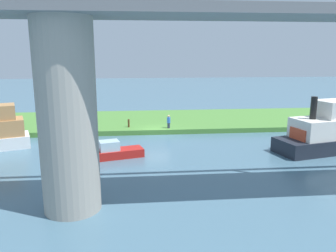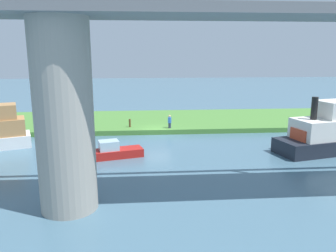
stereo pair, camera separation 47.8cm
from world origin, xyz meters
name	(u,v)px [view 1 (the left image)]	position (x,y,z in m)	size (l,w,h in m)	color
ground_plane	(157,135)	(0.00, 0.00, 0.00)	(160.00, 160.00, 0.00)	#476B7F
grassy_bank	(154,121)	(0.00, -6.00, 0.25)	(80.00, 12.00, 0.50)	#4C8438
bridge_pylon	(68,118)	(5.56, 16.01, 4.94)	(2.96, 2.96, 9.87)	#9E998E
bridge_span	(60,5)	(5.56, 16.00, 10.37)	(74.88, 4.30, 3.25)	slate
person_on_bank	(169,121)	(-1.24, -0.81, 1.20)	(0.50, 0.50, 1.39)	#2D334C
mooring_post	(129,123)	(2.91, -1.68, 0.93)	(0.20, 0.20, 0.85)	brown
motorboat_white	(332,130)	(-14.37, 6.92, 1.75)	(9.68, 5.13, 4.71)	#1E232D
houseboat_blue	(115,152)	(3.87, 7.21, 0.50)	(4.46, 2.55, 1.40)	red
marker_buoy	(68,173)	(6.77, 11.18, 0.25)	(0.50, 0.50, 0.50)	orange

